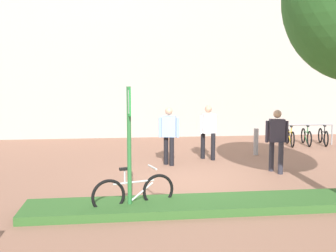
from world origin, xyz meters
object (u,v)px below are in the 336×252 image
at_px(person_suited_navy, 277,137).
at_px(person_shirt_white, 208,129).
at_px(parking_sign_post, 129,131).
at_px(bollard_steel, 256,142).
at_px(person_shirt_blue, 169,132).
at_px(bike_rack_cluster, 307,136).
at_px(bike_at_sign, 134,192).

height_order(person_suited_navy, person_shirt_white, same).
bearing_deg(parking_sign_post, bollard_steel, 50.69).
height_order(parking_sign_post, person_shirt_blue, parking_sign_post).
bearing_deg(bollard_steel, person_suited_navy, -97.57).
xyz_separation_m(parking_sign_post, bike_rack_cluster, (7.08, 7.15, -1.22)).
bearing_deg(parking_sign_post, person_shirt_white, 61.53).
xyz_separation_m(person_shirt_white, person_shirt_blue, (-1.35, -0.70, 0.00)).
bearing_deg(person_shirt_white, parking_sign_post, -118.47).
distance_m(parking_sign_post, bike_at_sign, 1.23).
bearing_deg(person_shirt_white, bike_at_sign, -118.22).
height_order(person_shirt_white, person_shirt_blue, same).
bearing_deg(person_suited_navy, person_shirt_blue, 154.53).
distance_m(bike_at_sign, bollard_steel, 6.80).
bearing_deg(bollard_steel, bike_rack_cluster, 33.50).
bearing_deg(parking_sign_post, person_suited_navy, 34.62).
distance_m(bollard_steel, person_shirt_blue, 3.41).
bearing_deg(person_shirt_white, bike_rack_cluster, 27.46).
relative_size(parking_sign_post, bollard_steel, 2.66).
xyz_separation_m(bike_at_sign, bollard_steel, (4.31, 5.26, 0.10)).
bearing_deg(bike_rack_cluster, bike_at_sign, -134.82).
xyz_separation_m(parking_sign_post, bollard_steel, (4.40, 5.37, -1.12)).
distance_m(bike_at_sign, person_shirt_white, 5.39).
xyz_separation_m(parking_sign_post, person_shirt_white, (2.62, 4.83, -0.59)).
distance_m(parking_sign_post, person_shirt_white, 5.52).
bearing_deg(bollard_steel, person_shirt_white, -163.02).
distance_m(bike_rack_cluster, person_shirt_blue, 6.58).
distance_m(person_suited_navy, person_shirt_blue, 3.08).
xyz_separation_m(bike_rack_cluster, bollard_steel, (-2.68, -1.77, 0.10)).
bearing_deg(person_shirt_blue, bollard_steel, 21.72).
bearing_deg(person_shirt_blue, bike_at_sign, -106.43).
relative_size(person_suited_navy, person_shirt_white, 1.00).
height_order(bike_at_sign, bike_rack_cluster, bike_at_sign).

